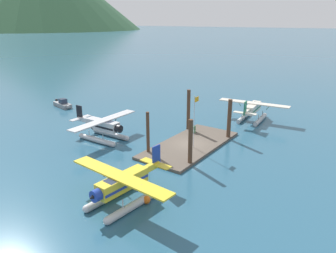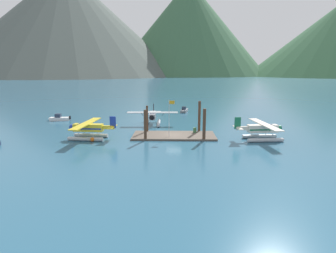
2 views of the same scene
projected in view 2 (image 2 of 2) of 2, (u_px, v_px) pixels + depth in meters
The scene contains 16 objects.
ground_plane at pixel (174, 136), 47.06m from camera, with size 1200.00×1200.00×0.00m, color #285670.
dock_platform at pixel (174, 136), 47.03m from camera, with size 14.02×6.23×0.30m, color brown.
piling_near_left at pixel (145, 125), 43.92m from camera, with size 0.45×0.45×4.99m, color #4C3323.
piling_near_right at pixel (204, 125), 43.76m from camera, with size 0.51×0.51×5.18m, color #4C3323.
piling_far_left at pixel (147, 119), 49.20m from camera, with size 0.37×0.37×4.95m, color #4C3323.
piling_far_right at pixel (199, 117), 49.43m from camera, with size 0.47×0.47×5.72m, color #4C3323.
flagpole at pixel (170, 114), 45.32m from camera, with size 0.95×0.10×6.12m.
fuel_drum at pixel (195, 130), 48.54m from camera, with size 0.62×0.62×0.88m.
mooring_buoy at pixel (92, 139), 43.64m from camera, with size 0.67×0.67×0.67m, color orange.
mountain_ridge_west_peak at pixel (68, 24), 469.22m from camera, with size 392.79×392.79×176.35m.
mountain_ridge_centre_peak at pixel (188, 29), 508.81m from camera, with size 287.90×287.90×169.30m.
seaplane_silver_bow_left at pixel (153, 117), 56.77m from camera, with size 10.43×7.98×3.84m.
seaplane_cream_stbd_aft at pixel (263, 131), 44.26m from camera, with size 7.96×10.49×3.84m.
seaplane_yellow_port_aft at pixel (88, 130), 44.97m from camera, with size 7.97×10.48×3.84m.
boat_white_open_west at pixel (59, 118), 61.74m from camera, with size 4.89×1.89×1.50m.
boat_grey_open_north at pixel (184, 110), 73.93m from camera, with size 2.31×4.83×1.50m.
Camera 2 is at (-0.16, -45.75, 11.23)m, focal length 29.39 mm.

